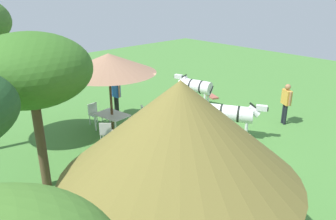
{
  "coord_description": "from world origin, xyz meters",
  "views": [
    {
      "loc": [
        -7.88,
        9.06,
        5.56
      ],
      "look_at": [
        0.9,
        0.8,
        1.0
      ],
      "focal_mm": 35.4,
      "sensor_mm": 36.0,
      "label": 1
    }
  ],
  "objects_px": {
    "patio_chair_near_hut": "(140,115)",
    "zebra_nearest_camera": "(232,114)",
    "shade_umbrella": "(109,63)",
    "zebra_toward_hut": "(195,87)",
    "patio_dining_table": "(112,116)",
    "thatched_hut": "(179,169)",
    "acacia_tree_behind_hut": "(30,70)",
    "patio_chair_west_end": "(94,112)",
    "guest_beside_umbrella": "(116,93)",
    "standing_watcher": "(286,100)",
    "zebra_by_umbrella": "(194,139)",
    "striped_lounge_chair": "(167,129)",
    "patio_chair_near_lawn": "(106,132)"
  },
  "relations": [
    {
      "from": "patio_chair_near_hut",
      "to": "zebra_nearest_camera",
      "type": "xyz_separation_m",
      "value": [
        -3.14,
        -1.97,
        0.43
      ]
    },
    {
      "from": "shade_umbrella",
      "to": "zebra_toward_hut",
      "type": "relative_size",
      "value": 1.71
    },
    {
      "from": "patio_dining_table",
      "to": "shade_umbrella",
      "type": "bearing_deg",
      "value": 90.0
    },
    {
      "from": "thatched_hut",
      "to": "acacia_tree_behind_hut",
      "type": "distance_m",
      "value": 4.86
    },
    {
      "from": "thatched_hut",
      "to": "patio_chair_west_end",
      "type": "xyz_separation_m",
      "value": [
        7.69,
        -2.64,
        -1.68
      ]
    },
    {
      "from": "zebra_nearest_camera",
      "to": "acacia_tree_behind_hut",
      "type": "relative_size",
      "value": 0.47
    },
    {
      "from": "guest_beside_umbrella",
      "to": "standing_watcher",
      "type": "height_order",
      "value": "standing_watcher"
    },
    {
      "from": "patio_dining_table",
      "to": "zebra_nearest_camera",
      "type": "xyz_separation_m",
      "value": [
        -3.56,
        -3.07,
        0.3
      ]
    },
    {
      "from": "patio_chair_near_hut",
      "to": "patio_chair_west_end",
      "type": "relative_size",
      "value": 1.0
    },
    {
      "from": "zebra_by_umbrella",
      "to": "patio_dining_table",
      "type": "bearing_deg",
      "value": -42.81
    },
    {
      "from": "thatched_hut",
      "to": "zebra_toward_hut",
      "type": "height_order",
      "value": "thatched_hut"
    },
    {
      "from": "shade_umbrella",
      "to": "zebra_toward_hut",
      "type": "xyz_separation_m",
      "value": [
        -0.17,
        -4.73,
        -1.85
      ]
    },
    {
      "from": "acacia_tree_behind_hut",
      "to": "striped_lounge_chair",
      "type": "bearing_deg",
      "value": -88.02
    },
    {
      "from": "shade_umbrella",
      "to": "guest_beside_umbrella",
      "type": "bearing_deg",
      "value": -39.87
    },
    {
      "from": "patio_chair_near_lawn",
      "to": "zebra_by_umbrella",
      "type": "relative_size",
      "value": 0.51
    },
    {
      "from": "patio_chair_west_end",
      "to": "standing_watcher",
      "type": "bearing_deg",
      "value": 131.42
    },
    {
      "from": "shade_umbrella",
      "to": "zebra_nearest_camera",
      "type": "relative_size",
      "value": 1.71
    },
    {
      "from": "patio_chair_near_lawn",
      "to": "guest_beside_umbrella",
      "type": "relative_size",
      "value": 0.53
    },
    {
      "from": "patio_dining_table",
      "to": "guest_beside_umbrella",
      "type": "xyz_separation_m",
      "value": [
        1.47,
        -1.23,
        0.36
      ]
    },
    {
      "from": "shade_umbrella",
      "to": "zebra_by_umbrella",
      "type": "bearing_deg",
      "value": -175.37
    },
    {
      "from": "patio_dining_table",
      "to": "zebra_toward_hut",
      "type": "distance_m",
      "value": 4.74
    },
    {
      "from": "patio_chair_near_lawn",
      "to": "zebra_toward_hut",
      "type": "bearing_deg",
      "value": 51.84
    },
    {
      "from": "zebra_toward_hut",
      "to": "zebra_by_umbrella",
      "type": "bearing_deg",
      "value": -151.91
    },
    {
      "from": "patio_dining_table",
      "to": "acacia_tree_behind_hut",
      "type": "distance_m",
      "value": 5.0
    },
    {
      "from": "thatched_hut",
      "to": "patio_chair_west_end",
      "type": "distance_m",
      "value": 8.3
    },
    {
      "from": "standing_watcher",
      "to": "acacia_tree_behind_hut",
      "type": "relative_size",
      "value": 0.39
    },
    {
      "from": "patio_chair_near_lawn",
      "to": "zebra_nearest_camera",
      "type": "distance_m",
      "value": 4.78
    },
    {
      "from": "zebra_nearest_camera",
      "to": "zebra_by_umbrella",
      "type": "distance_m",
      "value": 2.79
    },
    {
      "from": "zebra_nearest_camera",
      "to": "patio_chair_west_end",
      "type": "bearing_deg",
      "value": -86.02
    },
    {
      "from": "thatched_hut",
      "to": "standing_watcher",
      "type": "height_order",
      "value": "thatched_hut"
    },
    {
      "from": "patio_chair_near_hut",
      "to": "striped_lounge_chair",
      "type": "bearing_deg",
      "value": -146.02
    },
    {
      "from": "guest_beside_umbrella",
      "to": "thatched_hut",
      "type": "bearing_deg",
      "value": 150.82
    },
    {
      "from": "standing_watcher",
      "to": "guest_beside_umbrella",
      "type": "bearing_deg",
      "value": 69.52
    },
    {
      "from": "striped_lounge_chair",
      "to": "zebra_by_umbrella",
      "type": "relative_size",
      "value": 0.54
    },
    {
      "from": "patio_chair_near_hut",
      "to": "zebra_by_umbrella",
      "type": "bearing_deg",
      "value": -170.48
    },
    {
      "from": "zebra_nearest_camera",
      "to": "zebra_by_umbrella",
      "type": "height_order",
      "value": "zebra_by_umbrella"
    },
    {
      "from": "patio_chair_near_hut",
      "to": "standing_watcher",
      "type": "xyz_separation_m",
      "value": [
        -3.9,
        -4.67,
        0.53
      ]
    },
    {
      "from": "zebra_toward_hut",
      "to": "shade_umbrella",
      "type": "bearing_deg",
      "value": 164.0
    },
    {
      "from": "patio_chair_near_lawn",
      "to": "acacia_tree_behind_hut",
      "type": "relative_size",
      "value": 0.2
    },
    {
      "from": "patio_dining_table",
      "to": "guest_beside_umbrella",
      "type": "distance_m",
      "value": 1.95
    },
    {
      "from": "standing_watcher",
      "to": "zebra_by_umbrella",
      "type": "xyz_separation_m",
      "value": [
        0.2,
        5.44,
        -0.07
      ]
    },
    {
      "from": "patio_dining_table",
      "to": "standing_watcher",
      "type": "relative_size",
      "value": 0.8
    },
    {
      "from": "patio_chair_near_hut",
      "to": "guest_beside_umbrella",
      "type": "distance_m",
      "value": 1.97
    },
    {
      "from": "patio_chair_near_hut",
      "to": "acacia_tree_behind_hut",
      "type": "distance_m",
      "value": 5.79
    },
    {
      "from": "zebra_toward_hut",
      "to": "zebra_nearest_camera",
      "type": "bearing_deg",
      "value": -130.06
    },
    {
      "from": "standing_watcher",
      "to": "striped_lounge_chair",
      "type": "bearing_deg",
      "value": 90.78
    },
    {
      "from": "patio_chair_near_hut",
      "to": "patio_chair_west_end",
      "type": "distance_m",
      "value": 2.01
    },
    {
      "from": "thatched_hut",
      "to": "striped_lounge_chair",
      "type": "relative_size",
      "value": 4.93
    },
    {
      "from": "zebra_nearest_camera",
      "to": "guest_beside_umbrella",
      "type": "bearing_deg",
      "value": -99.85
    },
    {
      "from": "shade_umbrella",
      "to": "zebra_by_umbrella",
      "type": "distance_m",
      "value": 4.53
    }
  ]
}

